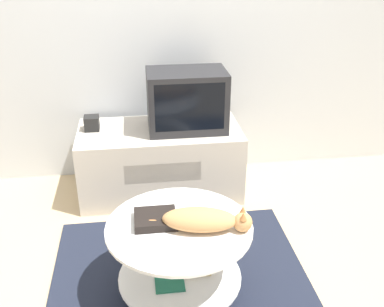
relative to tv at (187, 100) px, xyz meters
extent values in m
plane|color=tan|center=(-0.16, -1.09, -0.72)|extent=(12.00, 12.00, 0.00)
cube|color=silver|center=(-0.16, 0.38, 0.58)|extent=(8.00, 0.05, 2.60)
cube|color=#1E2333|center=(-0.16, -1.09, -0.71)|extent=(1.44, 1.41, 0.02)
cube|color=beige|center=(-0.20, 0.01, -0.47)|extent=(1.17, 0.57, 0.51)
cube|color=#B7AD9E|center=(-0.20, -0.27, -0.42)|extent=(0.53, 0.01, 0.14)
cube|color=#232326|center=(0.00, 0.00, 0.00)|extent=(0.55, 0.35, 0.42)
cube|color=black|center=(0.00, -0.17, 0.01)|extent=(0.47, 0.01, 0.33)
cube|color=black|center=(-0.67, 0.06, -0.16)|extent=(0.10, 0.10, 0.10)
cylinder|color=#B2B2B7|center=(-0.18, -1.12, -0.70)|extent=(0.31, 0.31, 0.01)
cylinder|color=#B7B7BC|center=(-0.18, -1.12, -0.49)|extent=(0.04, 0.04, 0.42)
cylinder|color=white|center=(-0.18, -1.12, -0.58)|extent=(0.65, 0.65, 0.01)
cylinder|color=white|center=(-0.18, -1.12, -0.27)|extent=(0.74, 0.74, 0.02)
cube|color=tan|center=(-0.11, -1.07, -0.57)|extent=(0.21, 0.16, 0.02)
cube|color=#1E664C|center=(-0.24, -1.18, -0.57)|extent=(0.15, 0.14, 0.01)
cube|color=black|center=(-0.29, -1.08, -0.24)|extent=(0.21, 0.18, 0.04)
ellipsoid|color=tan|center=(-0.08, -1.16, -0.20)|extent=(0.39, 0.22, 0.11)
sphere|color=tan|center=(0.13, -1.20, -0.21)|extent=(0.10, 0.10, 0.10)
cone|color=#B2703D|center=(0.13, -1.17, -0.16)|extent=(0.04, 0.04, 0.04)
cone|color=#B2703D|center=(0.12, -1.22, -0.16)|extent=(0.04, 0.04, 0.04)
ellipsoid|color=#B2703D|center=(-0.31, -1.12, -0.23)|extent=(0.15, 0.07, 0.04)
camera|label=1|loc=(-0.35, -2.96, 1.06)|focal=42.00mm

